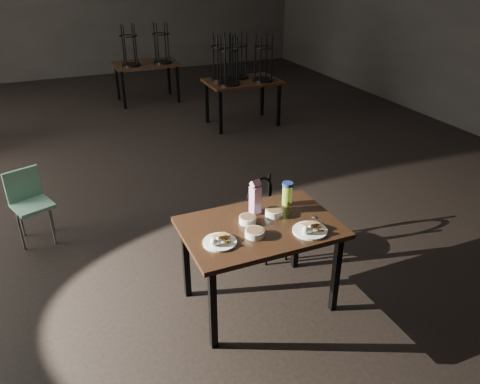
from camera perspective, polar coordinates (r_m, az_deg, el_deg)
name	(u,v)px	position (r m, az deg, el deg)	size (l,w,h in m)	color
main_table	(260,234)	(3.66, 2.48, -5.13)	(1.20, 0.80, 0.75)	black
plate_left	(220,241)	(3.39, -2.51, -5.95)	(0.25, 0.25, 0.08)	white
plate_right	(310,229)	(3.56, 8.53, -4.49)	(0.26, 0.26, 0.09)	white
bowl_near	(248,219)	(3.63, 0.93, -3.35)	(0.13, 0.13, 0.05)	white
bowl_far	(274,212)	(3.74, 4.16, -2.47)	(0.14, 0.14, 0.05)	white
bowl_big	(255,233)	(3.47, 1.79, -4.99)	(0.15, 0.15, 0.05)	white
juice_carton	(255,198)	(3.72, 1.88, -0.69)	(0.09, 0.09, 0.29)	#841863
water_bottle	(287,193)	(3.88, 5.78, -0.17)	(0.11, 0.11, 0.20)	#98C63A
spoon	(315,218)	(3.75, 9.08, -3.14)	(0.04, 0.17, 0.01)	silver
bentwood_chair	(267,212)	(4.37, 3.34, -2.46)	(0.42, 0.42, 0.79)	black
school_chair	(29,199)	(5.09, -24.31, -0.79)	(0.44, 0.44, 0.74)	#6AA589
bg_table_right	(241,77)	(7.87, 0.09, 13.80)	(1.20, 0.80, 1.48)	black
bg_table_far	(146,63)	(9.37, -11.41, 15.17)	(1.20, 0.80, 1.48)	black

